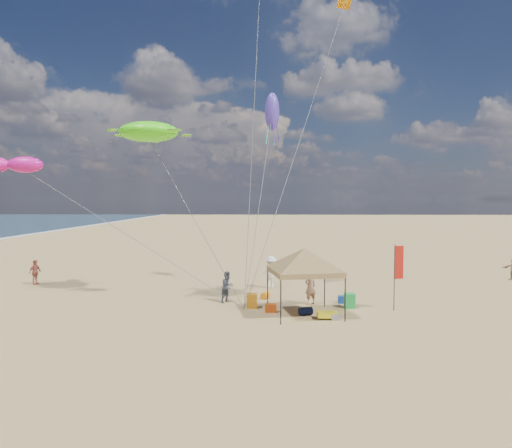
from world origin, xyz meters
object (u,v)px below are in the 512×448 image
(chair_green, at_px, (349,301))
(person_near_a, at_px, (310,287))
(cooler_blue, at_px, (344,300))
(canopy_tent, at_px, (305,251))
(chair_yellow, at_px, (252,301))
(person_near_b, at_px, (228,287))
(person_far_a, at_px, (35,272))
(cooler_red, at_px, (271,308))
(feather_flag, at_px, (398,267))
(beach_cart, at_px, (328,315))
(person_near_c, at_px, (271,272))

(chair_green, bearing_deg, person_near_a, 158.82)
(cooler_blue, relative_size, person_near_a, 0.30)
(canopy_tent, height_order, chair_yellow, canopy_tent)
(person_near_b, distance_m, person_far_a, 13.27)
(chair_green, bearing_deg, cooler_red, -165.77)
(cooler_blue, bearing_deg, cooler_red, -151.99)
(person_near_b, xyz_separation_m, person_far_a, (-12.40, 4.73, -0.02))
(canopy_tent, distance_m, cooler_blue, 4.35)
(person_near_a, bearing_deg, feather_flag, 131.44)
(cooler_red, xyz_separation_m, person_near_b, (-2.21, 2.08, 0.61))
(canopy_tent, distance_m, beach_cart, 3.02)
(chair_green, relative_size, beach_cart, 0.78)
(cooler_blue, relative_size, chair_yellow, 0.77)
(person_far_a, bearing_deg, cooler_blue, -88.07)
(canopy_tent, height_order, cooler_blue, canopy_tent)
(feather_flag, distance_m, cooler_red, 6.35)
(cooler_blue, xyz_separation_m, chair_green, (0.13, -1.01, 0.16))
(person_far_a, bearing_deg, feather_flag, -90.45)
(cooler_red, distance_m, person_near_b, 3.09)
(cooler_red, xyz_separation_m, chair_yellow, (-0.91, 0.84, 0.16))
(chair_green, bearing_deg, canopy_tent, -146.72)
(cooler_blue, bearing_deg, person_far_a, 165.29)
(person_near_a, bearing_deg, person_near_c, -96.81)
(cooler_blue, distance_m, person_near_a, 1.89)
(chair_yellow, distance_m, beach_cart, 4.02)
(chair_yellow, relative_size, person_far_a, 0.45)
(canopy_tent, relative_size, cooler_blue, 10.50)
(cooler_blue, distance_m, person_near_b, 5.97)
(cooler_red, height_order, person_near_a, person_near_a)
(canopy_tent, height_order, person_near_b, canopy_tent)
(chair_green, height_order, person_near_a, person_near_a)
(cooler_red, xyz_separation_m, beach_cart, (2.52, -1.24, 0.01))
(canopy_tent, relative_size, beach_cart, 6.30)
(chair_yellow, relative_size, beach_cart, 0.78)
(cooler_red, relative_size, chair_yellow, 0.77)
(cooler_blue, relative_size, chair_green, 0.77)
(chair_green, bearing_deg, person_near_c, 127.33)
(canopy_tent, relative_size, chair_green, 8.10)
(feather_flag, height_order, beach_cart, feather_flag)
(canopy_tent, xyz_separation_m, person_near_a, (0.48, 2.24, -2.07))
(beach_cart, relative_size, person_near_b, 0.56)
(beach_cart, bearing_deg, person_near_b, 144.92)
(cooler_blue, bearing_deg, chair_green, -82.84)
(chair_green, bearing_deg, cooler_blue, 97.16)
(beach_cart, distance_m, person_far_a, 18.93)
(feather_flag, relative_size, person_near_a, 1.76)
(chair_green, relative_size, chair_yellow, 1.00)
(cooler_red, distance_m, beach_cart, 2.81)
(feather_flag, height_order, person_near_c, feather_flag)
(canopy_tent, distance_m, chair_green, 3.82)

